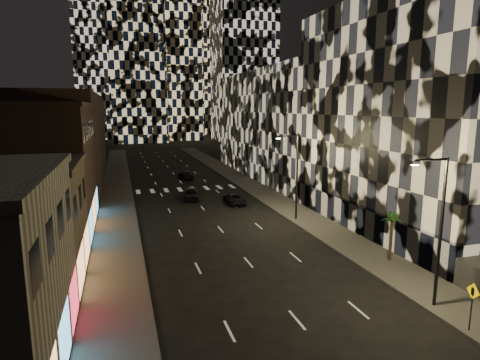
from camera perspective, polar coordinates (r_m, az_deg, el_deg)
sidewalk_left at (r=59.43m, az=-17.18°, el=-1.72°), size 4.00×120.00×0.15m
sidewalk_right at (r=62.44m, az=1.48°, el=-0.69°), size 4.00×120.00×0.15m
curb_left at (r=59.43m, az=-15.15°, el=-1.61°), size 0.20×120.00×0.15m
curb_right at (r=61.82m, az=-0.37°, el=-0.80°), size 0.20×120.00×0.15m
retail_tan at (r=31.28m, az=-30.75°, el=-5.90°), size 10.00×10.00×8.00m
retail_brown at (r=42.87m, az=-27.06°, el=1.18°), size 10.00×15.00×12.00m
retail_filler_left at (r=68.85m, az=-23.30°, el=5.32°), size 10.00×40.00×14.00m
midrise_right at (r=43.85m, az=25.26°, el=8.08°), size 16.00×25.00×22.00m
midrise_base at (r=40.50m, az=16.04°, el=-5.07°), size 0.60×25.00×3.00m
midrise_filler_right at (r=71.51m, az=7.44°, el=7.82°), size 16.00×40.00×18.00m
tower_center_low at (r=152.61m, az=-14.79°, el=23.41°), size 18.00×18.00×95.00m
streetlight_near at (r=26.12m, az=26.34°, el=-5.41°), size 2.55×0.25×9.00m
streetlight_far at (r=42.56m, az=7.82°, el=1.27°), size 2.55×0.25×9.00m
car_dark_midlane at (r=53.07m, az=-6.94°, el=-1.95°), size 2.45×4.78×1.56m
car_dark_oncoming at (r=69.06m, az=-7.73°, el=0.78°), size 2.29×4.79×1.35m
car_dark_rightlane at (r=50.21m, az=-0.74°, el=-2.78°), size 2.19×4.43×1.21m
ped_sign at (r=25.31m, az=30.15°, el=-14.39°), size 0.15×0.89×2.67m
palm_tree at (r=33.24m, az=20.81°, el=-5.47°), size 1.94×1.94×3.82m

